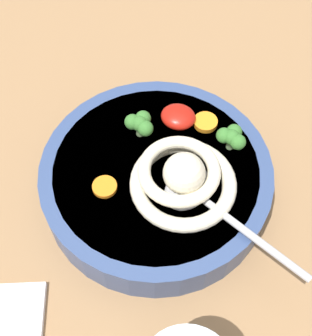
{
  "coord_description": "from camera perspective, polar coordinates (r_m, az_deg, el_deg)",
  "views": [
    {
      "loc": [
        -12.19,
        24.66,
        50.6
      ],
      "look_at": [
        -1.42,
        -0.57,
        8.0
      ],
      "focal_mm": 48.73,
      "sensor_mm": 36.0,
      "label": 1
    }
  ],
  "objects": [
    {
      "name": "soup_spoon",
      "position": [
        0.48,
        5.32,
        -3.48
      ],
      "size": [
        17.38,
        8.75,
        1.6
      ],
      "rotation": [
        0.0,
        0.0,
        2.81
      ],
      "color": "#B7B7BC",
      "rests_on": "soup_bowl"
    },
    {
      "name": "carrot_slice_far",
      "position": [
        0.54,
        6.21,
        5.71
      ],
      "size": [
        2.84,
        2.84,
        0.64
      ],
      "primitive_type": "cylinder",
      "color": "orange",
      "rests_on": "soup_bowl"
    },
    {
      "name": "broccoli_floret_center",
      "position": [
        0.52,
        -2.0,
        5.6
      ],
      "size": [
        3.6,
        3.09,
        2.84
      ],
      "color": "#7A9E60",
      "rests_on": "soup_bowl"
    },
    {
      "name": "chili_sauce_dollop",
      "position": [
        0.54,
        2.8,
        6.42
      ],
      "size": [
        4.14,
        3.72,
        1.86
      ],
      "primitive_type": "ellipsoid",
      "color": "#B2190F",
      "rests_on": "soup_bowl"
    },
    {
      "name": "table_slab",
      "position": [
        0.56,
        -1.56,
        -3.54
      ],
      "size": [
        113.11,
        113.11,
        3.07
      ],
      "primitive_type": "cube",
      "color": "#936D47",
      "rests_on": "ground"
    },
    {
      "name": "carrot_slice_left",
      "position": [
        0.49,
        -6.44,
        -2.35
      ],
      "size": [
        2.68,
        2.68,
        0.48
      ],
      "primitive_type": "cylinder",
      "color": "orange",
      "rests_on": "soup_bowl"
    },
    {
      "name": "broccoli_floret_near_spoon",
      "position": [
        0.52,
        9.47,
        3.87
      ],
      "size": [
        3.51,
        3.02,
        2.78
      ],
      "color": "#7A9E60",
      "rests_on": "soup_bowl"
    },
    {
      "name": "noodle_pile",
      "position": [
        0.48,
        3.3,
        -1.25
      ],
      "size": [
        12.64,
        12.39,
        5.08
      ],
      "color": "beige",
      "rests_on": "soup_bowl"
    },
    {
      "name": "soup_bowl",
      "position": [
        0.53,
        -0.0,
        -1.4
      ],
      "size": [
        26.22,
        26.22,
        4.93
      ],
      "color": "#334775",
      "rests_on": "table_slab"
    }
  ]
}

